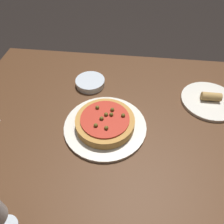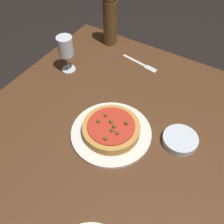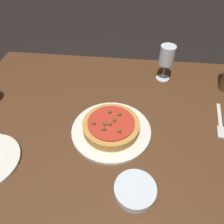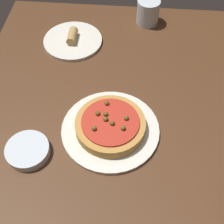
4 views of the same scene
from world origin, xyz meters
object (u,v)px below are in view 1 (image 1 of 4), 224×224
object	(u,v)px
dinner_plate	(105,126)
pizza	(105,122)
dining_table	(114,148)
side_bowl	(90,82)
side_plate	(209,100)

from	to	relation	value
dinner_plate	pizza	bearing A→B (deg)	-143.67
dinner_plate	dining_table	bearing A→B (deg)	145.92
dining_table	side_bowl	size ratio (longest dim) A/B	9.76
dining_table	dinner_plate	bearing A→B (deg)	-34.08
side_plate	dining_table	bearing A→B (deg)	29.50
pizza	dinner_plate	bearing A→B (deg)	36.33
side_bowl	dinner_plate	bearing A→B (deg)	113.01
dining_table	side_bowl	distance (m)	0.30
dinner_plate	side_bowl	xyz separation A→B (m)	(0.10, -0.22, 0.01)
dining_table	pizza	size ratio (longest dim) A/B	5.86
dinner_plate	side_plate	size ratio (longest dim) A/B	1.33
side_plate	dinner_plate	bearing A→B (deg)	24.32
dinner_plate	side_plate	xyz separation A→B (m)	(-0.39, -0.18, 0.00)
dinner_plate	side_plate	bearing A→B (deg)	-155.68
side_plate	side_bowl	bearing A→B (deg)	-5.64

